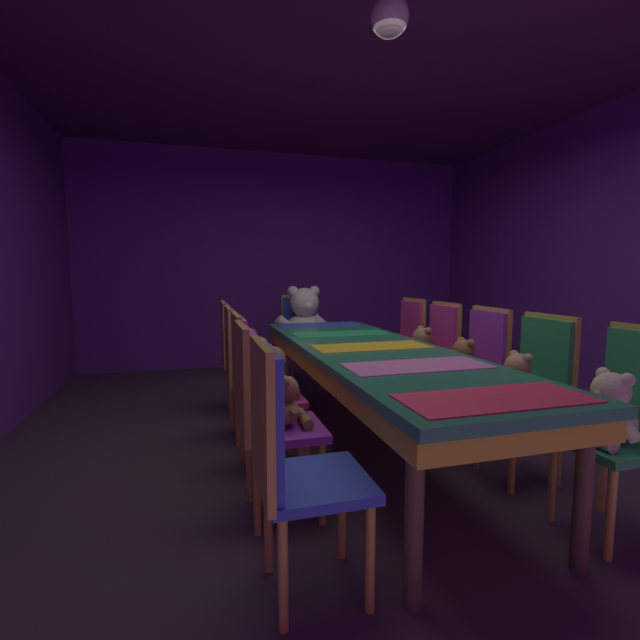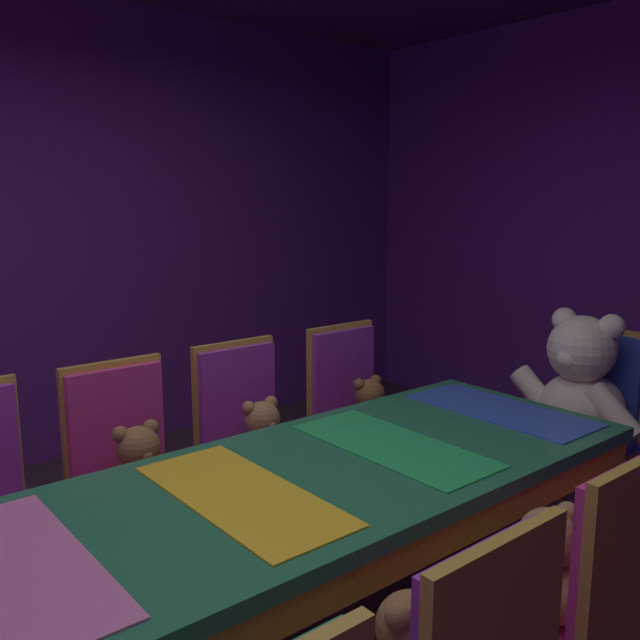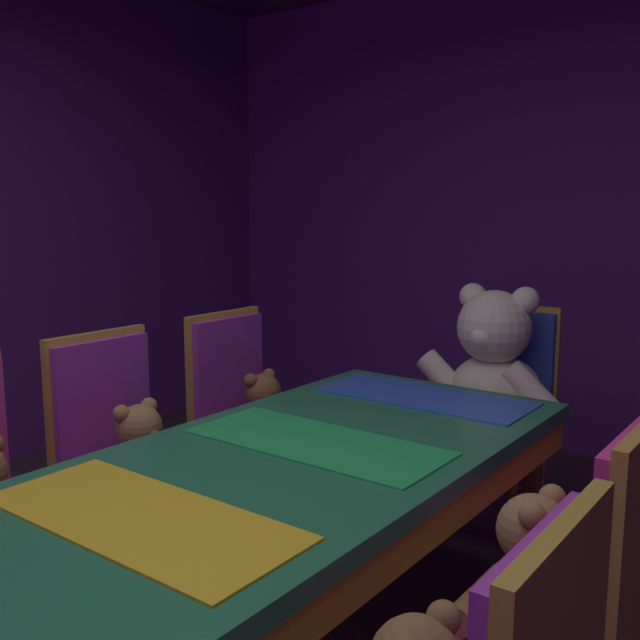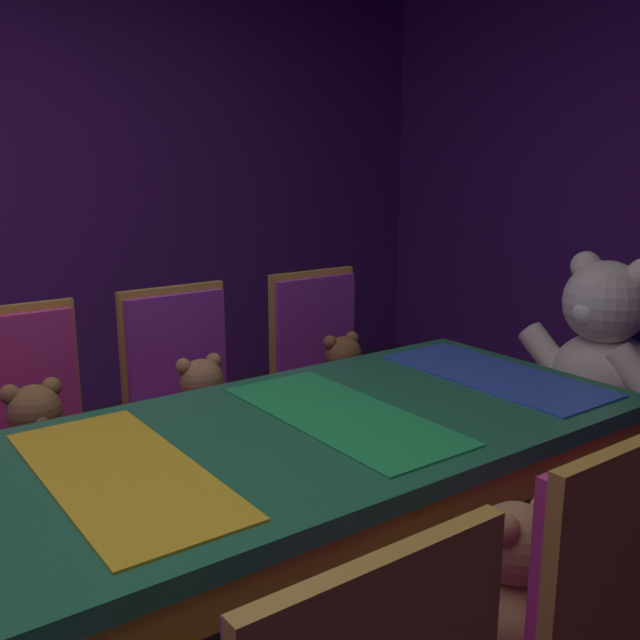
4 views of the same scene
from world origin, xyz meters
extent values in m
cube|color=#26724C|center=(0.00, 0.00, 0.71)|extent=(0.90, 2.99, 0.05)
cube|color=gold|center=(0.00, 0.00, 0.64)|extent=(0.88, 2.93, 0.10)
cylinder|color=#4C3826|center=(0.38, 1.34, 0.34)|extent=(0.07, 0.07, 0.69)
cylinder|color=#4C3826|center=(-0.38, 1.34, 0.34)|extent=(0.07, 0.07, 0.69)
cube|color=pink|center=(0.00, -0.63, 0.74)|extent=(0.77, 0.32, 0.01)
cube|color=yellow|center=(0.00, 0.00, 0.74)|extent=(0.77, 0.32, 0.01)
cube|color=green|center=(0.00, 0.63, 0.74)|extent=(0.77, 0.32, 0.01)
cube|color=blue|center=(0.00, 1.27, 0.74)|extent=(0.77, 0.32, 0.01)
cylinder|color=gold|center=(-0.55, -0.41, 0.21)|extent=(0.04, 0.04, 0.42)
cylinder|color=gold|center=(-0.87, -0.41, 0.21)|extent=(0.04, 0.04, 0.42)
cylinder|color=olive|center=(-0.68, -0.49, 0.55)|extent=(0.05, 0.12, 0.11)
cylinder|color=olive|center=(-0.60, -0.53, 0.49)|extent=(0.06, 0.12, 0.06)
cube|color=#CC338C|center=(-0.69, -0.02, 0.44)|extent=(0.40, 0.40, 0.04)
cube|color=#CC338C|center=(-0.87, -0.02, 0.71)|extent=(0.05, 0.38, 0.50)
cube|color=gold|center=(-0.89, -0.02, 0.71)|extent=(0.03, 0.41, 0.55)
cylinder|color=gold|center=(-0.53, 0.14, 0.21)|extent=(0.04, 0.04, 0.42)
cylinder|color=gold|center=(-0.53, -0.18, 0.21)|extent=(0.04, 0.04, 0.42)
cylinder|color=gold|center=(-0.85, 0.14, 0.21)|extent=(0.04, 0.04, 0.42)
cylinder|color=gold|center=(-0.85, -0.18, 0.21)|extent=(0.04, 0.04, 0.42)
ellipsoid|color=olive|center=(-0.69, -0.02, 0.55)|extent=(0.20, 0.20, 0.16)
sphere|color=olive|center=(-0.67, -0.02, 0.70)|extent=(0.16, 0.16, 0.16)
sphere|color=#AE7747|center=(-0.61, -0.02, 0.68)|extent=(0.06, 0.06, 0.06)
sphere|color=olive|center=(-0.69, 0.04, 0.76)|extent=(0.06, 0.06, 0.06)
sphere|color=olive|center=(-0.69, -0.08, 0.76)|extent=(0.06, 0.06, 0.06)
cylinder|color=olive|center=(-0.64, 0.08, 0.57)|extent=(0.06, 0.14, 0.13)
cylinder|color=olive|center=(-0.64, -0.12, 0.57)|extent=(0.06, 0.14, 0.13)
cylinder|color=olive|center=(-0.55, 0.03, 0.49)|extent=(0.07, 0.15, 0.07)
cylinder|color=olive|center=(-0.55, -0.07, 0.49)|extent=(0.07, 0.15, 0.07)
cube|color=purple|center=(-0.70, 0.54, 0.44)|extent=(0.40, 0.40, 0.04)
cube|color=purple|center=(-0.88, 0.54, 0.71)|extent=(0.05, 0.38, 0.50)
cube|color=gold|center=(-0.90, 0.54, 0.71)|extent=(0.03, 0.41, 0.55)
cylinder|color=gold|center=(-0.54, 0.70, 0.21)|extent=(0.04, 0.04, 0.42)
cylinder|color=gold|center=(-0.54, 0.38, 0.21)|extent=(0.04, 0.04, 0.42)
cylinder|color=gold|center=(-0.86, 0.70, 0.21)|extent=(0.04, 0.04, 0.42)
cylinder|color=gold|center=(-0.86, 0.38, 0.21)|extent=(0.04, 0.04, 0.42)
ellipsoid|color=#9E7247|center=(-0.70, 0.54, 0.54)|extent=(0.19, 0.19, 0.15)
sphere|color=#9E7247|center=(-0.68, 0.54, 0.68)|extent=(0.15, 0.15, 0.15)
sphere|color=tan|center=(-0.63, 0.54, 0.67)|extent=(0.06, 0.06, 0.06)
sphere|color=#9E7247|center=(-0.70, 0.60, 0.74)|extent=(0.06, 0.06, 0.06)
sphere|color=#9E7247|center=(-0.70, 0.49, 0.74)|extent=(0.06, 0.06, 0.06)
cylinder|color=#9E7247|center=(-0.66, 0.64, 0.56)|extent=(0.05, 0.14, 0.13)
cylinder|color=#9E7247|center=(-0.66, 0.45, 0.56)|extent=(0.05, 0.14, 0.13)
cylinder|color=#9E7247|center=(-0.57, 0.59, 0.49)|extent=(0.07, 0.14, 0.07)
cylinder|color=#9E7247|center=(-0.57, 0.49, 0.49)|extent=(0.07, 0.14, 0.07)
cube|color=purple|center=(-0.69, 1.17, 0.44)|extent=(0.40, 0.40, 0.04)
cube|color=purple|center=(-0.87, 1.17, 0.71)|extent=(0.05, 0.38, 0.50)
cube|color=gold|center=(-0.89, 1.17, 0.71)|extent=(0.03, 0.41, 0.55)
cylinder|color=gold|center=(-0.53, 1.33, 0.21)|extent=(0.04, 0.04, 0.42)
cylinder|color=gold|center=(-0.53, 1.01, 0.21)|extent=(0.04, 0.04, 0.42)
cylinder|color=gold|center=(-0.85, 1.33, 0.21)|extent=(0.04, 0.04, 0.42)
cylinder|color=gold|center=(-0.85, 1.01, 0.21)|extent=(0.04, 0.04, 0.42)
ellipsoid|color=brown|center=(-0.69, 1.17, 0.54)|extent=(0.19, 0.19, 0.15)
sphere|color=brown|center=(-0.67, 1.17, 0.68)|extent=(0.15, 0.15, 0.15)
sphere|color=#99663C|center=(-0.62, 1.17, 0.66)|extent=(0.06, 0.06, 0.06)
sphere|color=brown|center=(-0.69, 1.22, 0.73)|extent=(0.06, 0.06, 0.06)
sphere|color=brown|center=(-0.69, 1.11, 0.73)|extent=(0.06, 0.06, 0.06)
cylinder|color=brown|center=(-0.65, 1.26, 0.56)|extent=(0.05, 0.13, 0.12)
cylinder|color=brown|center=(-0.65, 1.07, 0.56)|extent=(0.05, 0.13, 0.12)
cylinder|color=brown|center=(-0.57, 1.22, 0.49)|extent=(0.06, 0.14, 0.06)
cylinder|color=brown|center=(-0.57, 1.12, 0.49)|extent=(0.06, 0.14, 0.06)
sphere|color=olive|center=(0.69, -0.02, 0.69)|extent=(0.16, 0.16, 0.16)
sphere|color=#AE7747|center=(0.64, -0.02, 0.67)|extent=(0.06, 0.06, 0.06)
sphere|color=olive|center=(0.71, -0.07, 0.74)|extent=(0.06, 0.06, 0.06)
sphere|color=olive|center=(0.71, 0.04, 0.74)|extent=(0.06, 0.06, 0.06)
cube|color=#CC338C|center=(0.70, 0.55, 0.44)|extent=(0.40, 0.40, 0.04)
cube|color=#CC338C|center=(0.88, 0.55, 0.71)|extent=(0.05, 0.38, 0.50)
cube|color=gold|center=(0.90, 0.55, 0.71)|extent=(0.03, 0.41, 0.55)
ellipsoid|color=#9E7247|center=(0.70, 0.55, 0.55)|extent=(0.20, 0.20, 0.16)
sphere|color=#9E7247|center=(0.68, 0.55, 0.70)|extent=(0.16, 0.16, 0.16)
sphere|color=tan|center=(0.62, 0.55, 0.69)|extent=(0.06, 0.06, 0.06)
sphere|color=#9E7247|center=(0.70, 0.49, 0.76)|extent=(0.06, 0.06, 0.06)
sphere|color=#9E7247|center=(0.70, 0.61, 0.76)|extent=(0.06, 0.06, 0.06)
cylinder|color=#9E7247|center=(0.65, 0.44, 0.57)|extent=(0.06, 0.14, 0.14)
cylinder|color=#9E7247|center=(0.65, 0.65, 0.57)|extent=(0.06, 0.14, 0.14)
cylinder|color=#9E7247|center=(0.56, 0.49, 0.49)|extent=(0.07, 0.15, 0.07)
cylinder|color=#9E7247|center=(0.56, 0.60, 0.49)|extent=(0.07, 0.15, 0.07)
cylinder|color=gold|center=(0.55, 1.30, 0.21)|extent=(0.04, 0.04, 0.42)
cylinder|color=gold|center=(0.55, 0.98, 0.21)|extent=(0.04, 0.04, 0.42)
cube|color=#2D47B2|center=(0.00, 1.91, 0.44)|extent=(0.40, 0.40, 0.04)
cube|color=#2D47B2|center=(0.00, 2.09, 0.71)|extent=(0.38, 0.05, 0.50)
cube|color=gold|center=(0.00, 2.12, 0.71)|extent=(0.41, 0.03, 0.55)
cylinder|color=gold|center=(0.16, 2.07, 0.21)|extent=(0.04, 0.04, 0.42)
cylinder|color=gold|center=(0.16, 1.75, 0.21)|extent=(0.04, 0.04, 0.42)
cylinder|color=gold|center=(-0.16, 2.07, 0.21)|extent=(0.04, 0.04, 0.42)
cylinder|color=gold|center=(-0.16, 1.75, 0.21)|extent=(0.04, 0.04, 0.42)
ellipsoid|color=silver|center=(0.00, 1.91, 0.63)|extent=(0.39, 0.39, 0.31)
sphere|color=silver|center=(0.00, 1.88, 0.91)|extent=(0.31, 0.31, 0.31)
sphere|color=white|center=(0.00, 1.77, 0.89)|extent=(0.12, 0.12, 0.12)
sphere|color=silver|center=(0.12, 1.91, 1.03)|extent=(0.12, 0.12, 0.12)
sphere|color=silver|center=(-0.12, 1.91, 1.03)|extent=(0.12, 0.12, 0.12)
cylinder|color=silver|center=(0.20, 1.83, 0.66)|extent=(0.28, 0.11, 0.26)
cylinder|color=silver|center=(-0.20, 1.83, 0.66)|extent=(0.28, 0.11, 0.26)
cylinder|color=silver|center=(0.10, 1.66, 0.53)|extent=(0.29, 0.13, 0.13)
cylinder|color=silver|center=(-0.10, 1.66, 0.53)|extent=(0.29, 0.13, 0.13)
camera|label=1|loc=(-1.12, -2.71, 1.23)|focal=24.83mm
camera|label=2|loc=(1.60, -1.02, 1.61)|focal=38.12mm
camera|label=3|loc=(1.20, -0.95, 1.41)|focal=40.18mm
camera|label=4|loc=(1.48, -0.52, 1.45)|focal=40.10mm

